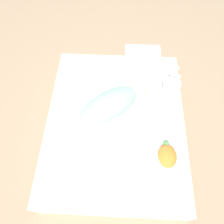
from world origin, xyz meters
TOP-DOWN VIEW (x-y plane):
  - ground_plane at (0.00, 0.00)m, footprint 12.00×12.00m
  - bed_mattress at (0.00, 0.00)m, footprint 1.23×0.97m
  - burp_cloth at (0.28, -0.11)m, footprint 0.23×0.16m
  - swaddled_baby at (0.08, 0.03)m, footprint 0.44×0.52m
  - pillow at (0.50, -0.20)m, footprint 0.33×0.28m
  - bunny_plush at (0.16, -0.36)m, footprint 0.19×0.19m
  - turtle_plush at (-0.26, -0.34)m, footprint 0.18×0.12m

SIDE VIEW (x-z plane):
  - ground_plane at x=0.00m, z-range 0.00..0.00m
  - bed_mattress at x=0.00m, z-range 0.00..0.18m
  - burp_cloth at x=0.28m, z-range 0.18..0.20m
  - turtle_plush at x=-0.26m, z-range 0.18..0.25m
  - pillow at x=0.50m, z-range 0.18..0.26m
  - swaddled_baby at x=0.08m, z-range 0.18..0.34m
  - bunny_plush at x=0.16m, z-range 0.12..0.48m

